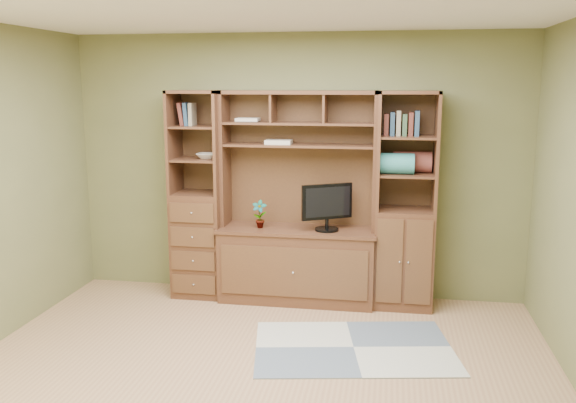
% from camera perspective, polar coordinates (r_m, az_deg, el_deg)
% --- Properties ---
extents(room, '(4.60, 4.10, 2.64)m').
position_cam_1_polar(room, '(4.14, -3.43, -0.40)').
color(room, tan).
rests_on(room, ground).
extents(center_hutch, '(1.54, 0.53, 2.05)m').
position_cam_1_polar(center_hutch, '(5.86, 0.88, 0.27)').
color(center_hutch, '#4D2C1B').
rests_on(center_hutch, ground).
extents(left_tower, '(0.50, 0.45, 2.05)m').
position_cam_1_polar(left_tower, '(6.12, -8.36, 0.63)').
color(left_tower, '#4D2C1B').
rests_on(left_tower, ground).
extents(right_tower, '(0.55, 0.45, 2.05)m').
position_cam_1_polar(right_tower, '(5.83, 10.94, 0.02)').
color(right_tower, '#4D2C1B').
rests_on(right_tower, ground).
extents(rug, '(1.75, 1.33, 0.01)m').
position_cam_1_polar(rug, '(5.12, 6.15, -13.42)').
color(rug, gray).
rests_on(rug, ground).
extents(monitor, '(0.55, 0.45, 0.62)m').
position_cam_1_polar(monitor, '(5.78, 3.68, 0.27)').
color(monitor, black).
rests_on(monitor, center_hutch).
extents(orchid, '(0.14, 0.10, 0.27)m').
position_cam_1_polar(orchid, '(5.92, -2.69, -1.19)').
color(orchid, '#A54737').
rests_on(orchid, center_hutch).
extents(magazines, '(0.25, 0.18, 0.04)m').
position_cam_1_polar(magazines, '(5.90, -0.87, 5.60)').
color(magazines, beige).
rests_on(magazines, center_hutch).
extents(bowl, '(0.21, 0.21, 0.05)m').
position_cam_1_polar(bowl, '(6.03, -7.57, 4.25)').
color(bowl, beige).
rests_on(bowl, left_tower).
extents(blanket_teal, '(0.33, 0.19, 0.19)m').
position_cam_1_polar(blanket_teal, '(5.72, 10.06, 3.52)').
color(blanket_teal, teal).
rests_on(blanket_teal, right_tower).
extents(blanket_red, '(0.36, 0.20, 0.20)m').
position_cam_1_polar(blanket_red, '(5.86, 11.55, 3.65)').
color(blanket_red, brown).
rests_on(blanket_red, right_tower).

